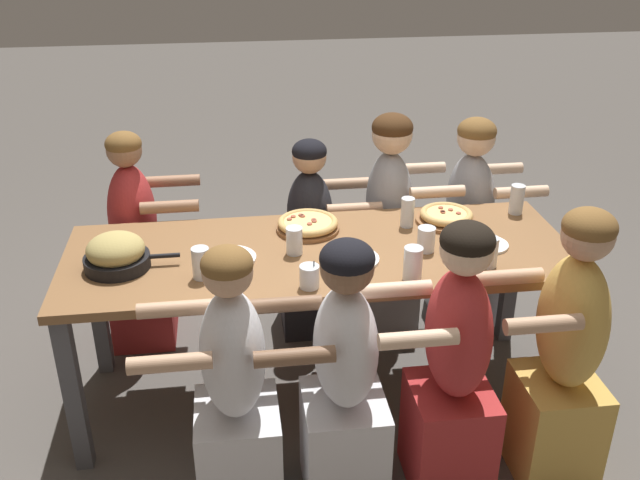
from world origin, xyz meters
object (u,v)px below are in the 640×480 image
at_px(empty_plate_a, 353,259).
at_px(drinking_glass_e, 413,265).
at_px(skillet_bowl, 116,254).
at_px(empty_plate_c, 487,244).
at_px(drinking_glass_a, 489,253).
at_px(cocktail_glass_blue, 309,278).
at_px(drinking_glass_d, 407,213).
at_px(empty_plate_b, 229,258).
at_px(diner_far_right, 468,229).
at_px(drinking_glass_b, 201,263).
at_px(pizza_board_second, 446,216).
at_px(diner_near_right, 564,360).
at_px(diner_far_left, 138,251).
at_px(drinking_glass_c, 294,242).
at_px(drinking_glass_g, 517,201).
at_px(diner_near_midleft, 234,396).
at_px(diner_near_center, 344,386).
at_px(pizza_board_main, 308,224).
at_px(drinking_glass_f, 426,241).
at_px(diner_far_midright, 388,230).
at_px(diner_near_midright, 453,372).

distance_m(empty_plate_a, drinking_glass_e, 0.29).
distance_m(skillet_bowl, empty_plate_c, 1.61).
height_order(drinking_glass_a, drinking_glass_e, drinking_glass_e).
xyz_separation_m(cocktail_glass_blue, drinking_glass_d, (0.53, 0.51, 0.02)).
xyz_separation_m(empty_plate_b, diner_far_right, (1.31, 0.66, -0.25)).
height_order(empty_plate_b, diner_far_right, diner_far_right).
bearing_deg(drinking_glass_b, diner_far_right, 29.42).
bearing_deg(skillet_bowl, pizza_board_second, 9.75).
distance_m(cocktail_glass_blue, diner_near_right, 1.06).
xyz_separation_m(drinking_glass_d, diner_far_left, (-1.32, 0.43, -0.32)).
bearing_deg(diner_far_left, pizza_board_second, 74.87).
bearing_deg(drinking_glass_e, drinking_glass_c, 146.93).
bearing_deg(drinking_glass_d, drinking_glass_g, 7.69).
bearing_deg(empty_plate_c, empty_plate_b, 178.90).
bearing_deg(drinking_glass_g, diner_near_midleft, -147.77).
bearing_deg(drinking_glass_d, diner_near_center, -117.96).
xyz_separation_m(skillet_bowl, drinking_glass_d, (1.31, 0.24, -0.00)).
bearing_deg(drinking_glass_c, drinking_glass_b, -157.54).
xyz_separation_m(pizza_board_main, diner_near_midleft, (-0.38, -0.83, -0.30)).
bearing_deg(diner_far_right, diner_far_left, -90.00).
height_order(empty_plate_b, drinking_glass_f, drinking_glass_f).
relative_size(skillet_bowl, drinking_glass_e, 2.77).
xyz_separation_m(pizza_board_main, drinking_glass_c, (-0.09, -0.23, 0.02)).
relative_size(drinking_glass_f, diner_far_left, 0.09).
bearing_deg(diner_far_midright, diner_far_left, -90.00).
bearing_deg(pizza_board_second, diner_far_left, 164.87).
bearing_deg(drinking_glass_b, drinking_glass_e, -8.66).
distance_m(drinking_glass_d, drinking_glass_f, 0.26).
bearing_deg(diner_near_midright, diner_far_right, -20.62).
bearing_deg(diner_near_midright, drinking_glass_b, 65.05).
bearing_deg(drinking_glass_e, diner_near_center, -136.54).
bearing_deg(drinking_glass_g, skillet_bowl, -170.41).
bearing_deg(pizza_board_main, diner_far_right, 23.68).
relative_size(drinking_glass_e, diner_far_left, 0.12).
bearing_deg(diner_near_right, drinking_glass_c, 58.76).
bearing_deg(diner_near_midright, skillet_bowl, 66.17).
xyz_separation_m(drinking_glass_e, drinking_glass_f, (0.12, 0.24, -0.02)).
distance_m(empty_plate_a, diner_near_midright, 0.65).
height_order(pizza_board_main, drinking_glass_g, drinking_glass_g).
height_order(skillet_bowl, empty_plate_a, skillet_bowl).
distance_m(drinking_glass_d, diner_far_left, 1.42).
bearing_deg(drinking_glass_d, pizza_board_second, 5.37).
xyz_separation_m(drinking_glass_f, diner_near_midleft, (-0.87, -0.56, -0.32)).
bearing_deg(diner_near_center, cocktail_glass_blue, 16.80).
xyz_separation_m(drinking_glass_b, diner_near_midleft, (0.11, -0.44, -0.34)).
relative_size(pizza_board_main, diner_near_right, 0.24).
height_order(drinking_glass_d, diner_near_right, diner_near_right).
height_order(drinking_glass_e, diner_near_midleft, diner_near_midleft).
height_order(empty_plate_b, diner_far_left, diner_far_left).
height_order(skillet_bowl, diner_near_center, diner_near_center).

